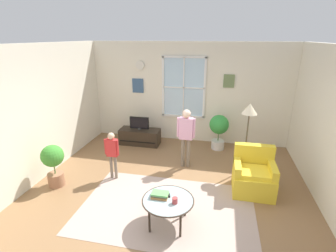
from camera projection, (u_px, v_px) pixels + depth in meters
name	position (u px, v px, depth m)	size (l,w,h in m)	color
ground_plane	(166.00, 199.00, 4.73)	(6.04, 6.42, 0.02)	olive
back_wall	(188.00, 93.00, 7.00)	(5.44, 0.17, 2.75)	silver
side_wall_left	(24.00, 119.00, 4.81)	(0.12, 5.82, 2.75)	silver
area_rug	(167.00, 208.00, 4.45)	(3.03, 1.97, 0.01)	tan
tv_stand	(140.00, 137.00, 7.05)	(1.11, 0.47, 0.43)	#2D2319
television	(139.00, 123.00, 6.91)	(0.54, 0.08, 0.36)	#4C4C4C
armchair	(253.00, 176.00, 4.87)	(0.76, 0.74, 0.87)	yellow
coffee_table	(168.00, 201.00, 3.95)	(0.83, 0.83, 0.46)	#99B2B7
book_stack	(160.00, 195.00, 4.00)	(0.27, 0.20, 0.08)	#BB7E45
cup	(175.00, 200.00, 3.85)	(0.09, 0.09, 0.10)	#BF3F3F
remote_near_books	(168.00, 194.00, 4.06)	(0.04, 0.14, 0.02)	black
person_red_shirt	(112.00, 150.00, 5.19)	(0.31, 0.14, 1.04)	#726656
person_pink_shirt	(186.00, 132.00, 5.61)	(0.41, 0.19, 1.37)	#726656
potted_plant_by_window	(219.00, 128.00, 6.63)	(0.51, 0.51, 0.94)	silver
potted_plant_corner	(53.00, 162.00, 4.97)	(0.43, 0.43, 0.88)	#9E6B4C
floor_lamp	(249.00, 116.00, 5.26)	(0.32, 0.32, 1.56)	black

